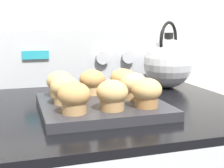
{
  "coord_description": "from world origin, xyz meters",
  "views": [
    {
      "loc": [
        -0.23,
        -0.45,
        1.12
      ],
      "look_at": [
        0.0,
        0.28,
        0.98
      ],
      "focal_mm": 50.0,
      "sensor_mm": 36.0,
      "label": 1
    }
  ],
  "objects_px": {
    "muffin_r0_c2": "(147,92)",
    "muffin_r2_c1": "(92,82)",
    "muffin_r0_c0": "(74,97)",
    "tea_kettle": "(168,62)",
    "muffin_r2_c0": "(60,83)",
    "muffin_r0_c1": "(112,95)",
    "muffin_r1_c2": "(134,86)",
    "muffin_r2_c2": "(123,80)",
    "muffin_r1_c0": "(65,90)",
    "muffin_pan": "(101,106)"
  },
  "relations": [
    {
      "from": "muffin_r0_c1",
      "to": "muffin_r2_c1",
      "type": "relative_size",
      "value": 1.0
    },
    {
      "from": "muffin_r2_c2",
      "to": "muffin_r0_c0",
      "type": "bearing_deg",
      "value": -134.44
    },
    {
      "from": "tea_kettle",
      "to": "muffin_r1_c0",
      "type": "bearing_deg",
      "value": -150.73
    },
    {
      "from": "muffin_r0_c1",
      "to": "muffin_r2_c2",
      "type": "height_order",
      "value": "same"
    },
    {
      "from": "muffin_r1_c0",
      "to": "muffin_r2_c2",
      "type": "distance_m",
      "value": 0.19
    },
    {
      "from": "muffin_r1_c2",
      "to": "muffin_r2_c2",
      "type": "bearing_deg",
      "value": 90.05
    },
    {
      "from": "muffin_r2_c2",
      "to": "muffin_r1_c2",
      "type": "bearing_deg",
      "value": -89.95
    },
    {
      "from": "muffin_r2_c1",
      "to": "muffin_r1_c2",
      "type": "bearing_deg",
      "value": -45.23
    },
    {
      "from": "muffin_r2_c2",
      "to": "muffin_r0_c1",
      "type": "bearing_deg",
      "value": -116.18
    },
    {
      "from": "muffin_r2_c2",
      "to": "tea_kettle",
      "type": "xyz_separation_m",
      "value": [
        0.21,
        0.13,
        0.03
      ]
    },
    {
      "from": "muffin_r1_c2",
      "to": "muffin_r2_c0",
      "type": "distance_m",
      "value": 0.19
    },
    {
      "from": "muffin_pan",
      "to": "muffin_r1_c0",
      "type": "relative_size",
      "value": 4.23
    },
    {
      "from": "muffin_r0_c2",
      "to": "muffin_r2_c0",
      "type": "distance_m",
      "value": 0.24
    },
    {
      "from": "muffin_r1_c2",
      "to": "muffin_r2_c0",
      "type": "relative_size",
      "value": 1.0
    },
    {
      "from": "muffin_r1_c0",
      "to": "muffin_r0_c0",
      "type": "bearing_deg",
      "value": -86.42
    },
    {
      "from": "muffin_r0_c2",
      "to": "muffin_r2_c2",
      "type": "height_order",
      "value": "same"
    },
    {
      "from": "muffin_pan",
      "to": "muffin_r1_c2",
      "type": "relative_size",
      "value": 4.23
    },
    {
      "from": "muffin_r0_c1",
      "to": "muffin_r2_c0",
      "type": "relative_size",
      "value": 1.0
    },
    {
      "from": "muffin_pan",
      "to": "muffin_r2_c0",
      "type": "distance_m",
      "value": 0.13
    },
    {
      "from": "muffin_pan",
      "to": "muffin_r2_c0",
      "type": "xyz_separation_m",
      "value": [
        -0.09,
        0.09,
        0.05
      ]
    },
    {
      "from": "muffin_r2_c2",
      "to": "muffin_r2_c1",
      "type": "bearing_deg",
      "value": 177.96
    },
    {
      "from": "muffin_r0_c0",
      "to": "muffin_r0_c2",
      "type": "distance_m",
      "value": 0.17
    },
    {
      "from": "muffin_r0_c0",
      "to": "muffin_r1_c2",
      "type": "distance_m",
      "value": 0.19
    },
    {
      "from": "muffin_r2_c1",
      "to": "muffin_pan",
      "type": "bearing_deg",
      "value": -89.46
    },
    {
      "from": "muffin_r0_c0",
      "to": "tea_kettle",
      "type": "relative_size",
      "value": 0.31
    },
    {
      "from": "muffin_r2_c1",
      "to": "tea_kettle",
      "type": "height_order",
      "value": "tea_kettle"
    },
    {
      "from": "muffin_r0_c2",
      "to": "muffin_r2_c1",
      "type": "xyz_separation_m",
      "value": [
        -0.09,
        0.17,
        0.0
      ]
    },
    {
      "from": "muffin_r2_c2",
      "to": "tea_kettle",
      "type": "relative_size",
      "value": 0.31
    },
    {
      "from": "muffin_r1_c0",
      "to": "muffin_r2_c1",
      "type": "relative_size",
      "value": 1.0
    },
    {
      "from": "muffin_r0_c1",
      "to": "muffin_r2_c1",
      "type": "height_order",
      "value": "same"
    },
    {
      "from": "muffin_r0_c1",
      "to": "tea_kettle",
      "type": "distance_m",
      "value": 0.42
    },
    {
      "from": "muffin_r2_c0",
      "to": "muffin_r2_c2",
      "type": "distance_m",
      "value": 0.17
    },
    {
      "from": "muffin_r0_c2",
      "to": "tea_kettle",
      "type": "xyz_separation_m",
      "value": [
        0.21,
        0.3,
        0.03
      ]
    },
    {
      "from": "muffin_r0_c2",
      "to": "muffin_r2_c0",
      "type": "bearing_deg",
      "value": 135.12
    },
    {
      "from": "muffin_r1_c2",
      "to": "tea_kettle",
      "type": "xyz_separation_m",
      "value": [
        0.21,
        0.22,
        0.03
      ]
    },
    {
      "from": "muffin_r0_c0",
      "to": "tea_kettle",
      "type": "height_order",
      "value": "tea_kettle"
    },
    {
      "from": "muffin_r0_c0",
      "to": "muffin_r2_c2",
      "type": "bearing_deg",
      "value": 45.56
    },
    {
      "from": "muffin_r0_c1",
      "to": "muffin_r0_c2",
      "type": "height_order",
      "value": "same"
    },
    {
      "from": "muffin_pan",
      "to": "muffin_r0_c1",
      "type": "distance_m",
      "value": 0.1
    },
    {
      "from": "muffin_r0_c2",
      "to": "muffin_r2_c1",
      "type": "height_order",
      "value": "same"
    },
    {
      "from": "muffin_r2_c0",
      "to": "muffin_r2_c2",
      "type": "relative_size",
      "value": 1.0
    },
    {
      "from": "muffin_r2_c2",
      "to": "muffin_pan",
      "type": "bearing_deg",
      "value": -135.58
    },
    {
      "from": "muffin_pan",
      "to": "muffin_r2_c2",
      "type": "xyz_separation_m",
      "value": [
        0.09,
        0.08,
        0.05
      ]
    },
    {
      "from": "muffin_pan",
      "to": "muffin_r0_c2",
      "type": "relative_size",
      "value": 4.23
    },
    {
      "from": "muffin_r1_c0",
      "to": "tea_kettle",
      "type": "xyz_separation_m",
      "value": [
        0.38,
        0.21,
        0.03
      ]
    },
    {
      "from": "muffin_r0_c1",
      "to": "muffin_r2_c2",
      "type": "relative_size",
      "value": 1.0
    },
    {
      "from": "muffin_r0_c1",
      "to": "muffin_r1_c0",
      "type": "xyz_separation_m",
      "value": [
        -0.09,
        0.09,
        0.0
      ]
    },
    {
      "from": "muffin_r0_c1",
      "to": "muffin_pan",
      "type": "bearing_deg",
      "value": 91.71
    },
    {
      "from": "muffin_r0_c0",
      "to": "tea_kettle",
      "type": "xyz_separation_m",
      "value": [
        0.37,
        0.3,
        0.03
      ]
    },
    {
      "from": "muffin_r1_c0",
      "to": "muffin_r1_c2",
      "type": "height_order",
      "value": "same"
    }
  ]
}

